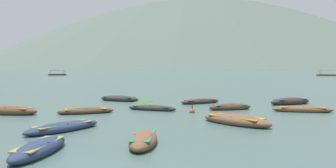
{
  "coord_description": "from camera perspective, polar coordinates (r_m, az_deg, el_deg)",
  "views": [
    {
      "loc": [
        0.15,
        -6.35,
        3.04
      ],
      "look_at": [
        3.58,
        40.33,
        0.86
      ],
      "focal_mm": 34.79,
      "sensor_mm": 36.0,
      "label": 1
    }
  ],
  "objects": [
    {
      "name": "rowboat_5",
      "position": [
        16.92,
        -17.9,
        -7.23
      ],
      "size": [
        3.64,
        3.94,
        0.53
      ],
      "color": "navy",
      "rests_on": "ground"
    },
    {
      "name": "rowboat_7",
      "position": [
        22.93,
        -14.2,
        -4.63
      ],
      "size": [
        3.94,
        2.11,
        0.5
      ],
      "color": "#4C3323",
      "rests_on": "ground"
    },
    {
      "name": "rowboat_6",
      "position": [
        12.74,
        -21.63,
        -10.47
      ],
      "size": [
        1.71,
        3.71,
        0.59
      ],
      "color": "navy",
      "rests_on": "ground"
    },
    {
      "name": "ferry_0",
      "position": [
        154.82,
        26.64,
        1.42
      ],
      "size": [
        11.54,
        6.69,
        2.54
      ],
      "color": "brown",
      "rests_on": "ground"
    },
    {
      "name": "mooring_buoy",
      "position": [
        22.62,
        4.25,
        -4.83
      ],
      "size": [
        0.38,
        0.38,
        0.89
      ],
      "color": "#DB4C1E",
      "rests_on": "ground"
    },
    {
      "name": "rowboat_0",
      "position": [
        24.76,
        10.8,
        -4.0
      ],
      "size": [
        3.47,
        1.64,
        0.58
      ],
      "color": "#4C3323",
      "rests_on": "ground"
    },
    {
      "name": "weed_patch_1",
      "position": [
        31.01,
        -6.0,
        -2.97
      ],
      "size": [
        2.05,
        1.71,
        0.14
      ],
      "primitive_type": "ellipsoid",
      "rotation": [
        0.0,
        0.0,
        1.78
      ],
      "color": "#38662D",
      "rests_on": "ground"
    },
    {
      "name": "rowboat_1",
      "position": [
        18.39,
        11.81,
        -6.25
      ],
      "size": [
        3.83,
        4.31,
        0.66
      ],
      "color": "brown",
      "rests_on": "ground"
    },
    {
      "name": "ferry_1",
      "position": [
        159.09,
        -18.84,
        1.59
      ],
      "size": [
        8.35,
        4.82,
        2.54
      ],
      "color": "#4C3323",
      "rests_on": "ground"
    },
    {
      "name": "rowboat_9",
      "position": [
        29.87,
        20.63,
        -2.91
      ],
      "size": [
        4.35,
        2.62,
        0.72
      ],
      "color": "#2D2826",
      "rests_on": "ground"
    },
    {
      "name": "rowboat_3",
      "position": [
        31.21,
        -8.53,
        -2.58
      ],
      "size": [
        4.23,
        3.18,
        0.65
      ],
      "color": "#2D2826",
      "rests_on": "ground"
    },
    {
      "name": "mountain_2",
      "position": [
        1538.84,
        4.52,
        11.66
      ],
      "size": [
        1853.89,
        1853.89,
        487.87
      ],
      "primitive_type": "cone",
      "color": "#56665B",
      "rests_on": "ground"
    },
    {
      "name": "ground_plane",
      "position": [
        1506.36,
        -4.21,
        2.54
      ],
      "size": [
        6000.0,
        6000.0,
        0.0
      ],
      "primitive_type": "plane",
      "color": "#425B56"
    },
    {
      "name": "mountain_1",
      "position": [
        1748.68,
        -23.14,
        6.64
      ],
      "size": [
        640.59,
        640.59,
        261.74
      ],
      "primitive_type": "cone",
      "color": "#56665B",
      "rests_on": "ground"
    },
    {
      "name": "rowboat_11",
      "position": [
        13.22,
        -4.34,
        -9.79
      ],
      "size": [
        1.48,
        3.29,
        0.6
      ],
      "color": "brown",
      "rests_on": "ground"
    },
    {
      "name": "rowboat_2",
      "position": [
        28.79,
        5.68,
        -3.08
      ],
      "size": [
        4.0,
        2.55,
        0.52
      ],
      "color": "#2D2826",
      "rests_on": "ground"
    },
    {
      "name": "rowboat_4",
      "position": [
        24.26,
        -26.0,
        -4.28
      ],
      "size": [
        4.22,
        2.27,
        0.7
      ],
      "color": "brown",
      "rests_on": "ground"
    },
    {
      "name": "weed_patch_0",
      "position": [
        30.14,
        -4.29,
        -3.13
      ],
      "size": [
        2.53,
        3.54,
        0.14
      ],
      "primitive_type": "ellipsoid",
      "rotation": [
        0.0,
        0.0,
        1.32
      ],
      "color": "#38662D",
      "rests_on": "ground"
    },
    {
      "name": "rowboat_12",
      "position": [
        23.97,
        -2.82,
        -4.25
      ],
      "size": [
        3.83,
        2.46,
        0.49
      ],
      "color": "#2D2826",
      "rests_on": "ground"
    },
    {
      "name": "rowboat_10",
      "position": [
        24.94,
        22.49,
        -4.15
      ],
      "size": [
        4.24,
        2.14,
        0.53
      ],
      "color": "brown",
      "rests_on": "ground"
    }
  ]
}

